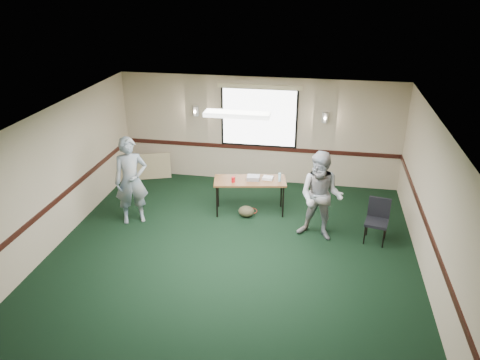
% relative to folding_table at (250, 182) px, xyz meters
% --- Properties ---
extents(ground, '(8.00, 8.00, 0.00)m').
position_rel_folding_table_xyz_m(ground, '(-0.06, -2.24, -0.73)').
color(ground, black).
rests_on(ground, ground).
extents(room_shell, '(8.00, 8.02, 8.00)m').
position_rel_folding_table_xyz_m(room_shell, '(-0.06, -0.11, 0.85)').
color(room_shell, '#C0AC8A').
rests_on(room_shell, ground).
extents(folding_table, '(1.67, 0.90, 0.79)m').
position_rel_folding_table_xyz_m(folding_table, '(0.00, 0.00, 0.00)').
color(folding_table, brown).
rests_on(folding_table, ground).
extents(projector, '(0.29, 0.24, 0.09)m').
position_rel_folding_table_xyz_m(projector, '(0.07, 0.02, 0.10)').
color(projector, '#92939A').
rests_on(projector, folding_table).
extents(game_console, '(0.24, 0.20, 0.06)m').
position_rel_folding_table_xyz_m(game_console, '(0.38, 0.11, 0.09)').
color(game_console, white).
rests_on(game_console, folding_table).
extents(red_cup, '(0.08, 0.08, 0.12)m').
position_rel_folding_table_xyz_m(red_cup, '(-0.34, -0.18, 0.12)').
color(red_cup, red).
rests_on(red_cup, folding_table).
extents(water_bottle, '(0.06, 0.06, 0.19)m').
position_rel_folding_table_xyz_m(water_bottle, '(0.65, 0.05, 0.15)').
color(water_bottle, '#95DBF5').
rests_on(water_bottle, folding_table).
extents(duffel_bag, '(0.38, 0.30, 0.25)m').
position_rel_folding_table_xyz_m(duffel_bag, '(-0.04, -0.24, -0.61)').
color(duffel_bag, '#433E26').
rests_on(duffel_bag, ground).
extents(cable_coil, '(0.39, 0.39, 0.02)m').
position_rel_folding_table_xyz_m(cable_coil, '(0.02, 0.02, -0.72)').
color(cable_coil, red).
rests_on(cable_coil, ground).
extents(folded_table, '(1.28, 0.61, 0.66)m').
position_rel_folding_table_xyz_m(folded_table, '(-2.97, 1.36, -0.40)').
color(folded_table, tan).
rests_on(folded_table, ground).
extents(conference_chair, '(0.52, 0.53, 0.89)m').
position_rel_folding_table_xyz_m(conference_chair, '(2.70, -0.73, -0.21)').
color(conference_chair, black).
rests_on(conference_chair, ground).
extents(person_left, '(0.83, 0.72, 1.91)m').
position_rel_folding_table_xyz_m(person_left, '(-2.41, -0.85, 0.22)').
color(person_left, '#3B5D82').
rests_on(person_left, ground).
extents(person_right, '(1.04, 0.89, 1.85)m').
position_rel_folding_table_xyz_m(person_right, '(1.55, -0.85, 0.19)').
color(person_right, '#7CA1C1').
rests_on(person_right, ground).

